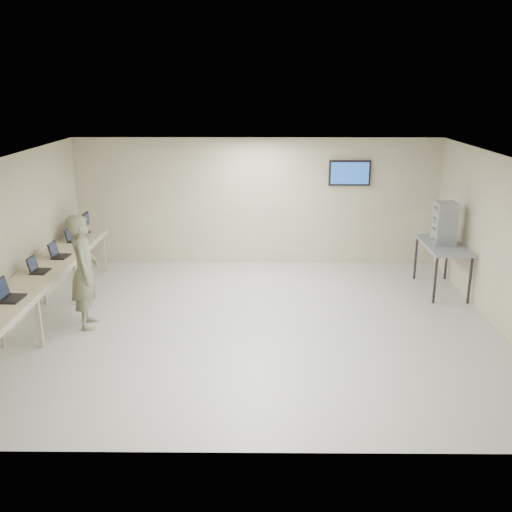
{
  "coord_description": "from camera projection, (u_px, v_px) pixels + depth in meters",
  "views": [
    {
      "loc": [
        0.08,
        -8.89,
        3.91
      ],
      "look_at": [
        0.0,
        0.2,
        1.15
      ],
      "focal_mm": 40.0,
      "sensor_mm": 36.0,
      "label": 1
    }
  ],
  "objects": [
    {
      "name": "soldier",
      "position": [
        84.0,
        272.0,
        9.33
      ],
      "size": [
        0.6,
        0.78,
        1.91
      ],
      "primitive_type": "imported",
      "rotation": [
        0.0,
        0.0,
        1.79
      ],
      "color": "#6E7B58",
      "rests_on": "ground"
    },
    {
      "name": "laptop_4",
      "position": [
        75.0,
        238.0,
        11.31
      ],
      "size": [
        0.38,
        0.41,
        0.27
      ],
      "rotation": [
        0.0,
        0.0,
        -0.31
      ],
      "color": "black",
      "rests_on": "workbench"
    },
    {
      "name": "side_table",
      "position": [
        443.0,
        248.0,
        10.98
      ],
      "size": [
        0.74,
        1.58,
        0.95
      ],
      "color": "gray",
      "rests_on": "ground"
    },
    {
      "name": "monitor_far",
      "position": [
        85.0,
        221.0,
        11.92
      ],
      "size": [
        0.18,
        0.42,
        0.41
      ],
      "color": "black",
      "rests_on": "workbench"
    },
    {
      "name": "monitor_near",
      "position": [
        79.0,
        225.0,
        11.49
      ],
      "size": [
        0.19,
        0.44,
        0.43
      ],
      "color": "black",
      "rests_on": "workbench"
    },
    {
      "name": "laptop_2",
      "position": [
        37.0,
        268.0,
        9.47
      ],
      "size": [
        0.29,
        0.35,
        0.27
      ],
      "rotation": [
        0.0,
        0.0,
        -0.04
      ],
      "color": "black",
      "rests_on": "workbench"
    },
    {
      "name": "workbench",
      "position": [
        40.0,
        278.0,
        9.44
      ],
      "size": [
        0.76,
        6.0,
        0.9
      ],
      "color": "#CDBA8F",
      "rests_on": "ground"
    },
    {
      "name": "storage_bins",
      "position": [
        445.0,
        224.0,
        10.84
      ],
      "size": [
        0.39,
        0.43,
        0.81
      ],
      "color": "#8E939D",
      "rests_on": "side_table"
    },
    {
      "name": "laptop_1",
      "position": [
        7.0,
        294.0,
        8.26
      ],
      "size": [
        0.34,
        0.41,
        0.31
      ],
      "rotation": [
        0.0,
        0.0,
        -0.05
      ],
      "color": "black",
      "rests_on": "workbench"
    },
    {
      "name": "laptop_3",
      "position": [
        58.0,
        253.0,
        10.28
      ],
      "size": [
        0.31,
        0.37,
        0.28
      ],
      "rotation": [
        0.0,
        0.0,
        -0.05
      ],
      "color": "black",
      "rests_on": "workbench"
    },
    {
      "name": "room",
      "position": [
        258.0,
        243.0,
        9.29
      ],
      "size": [
        8.01,
        7.01,
        2.81
      ],
      "color": "beige",
      "rests_on": "ground"
    }
  ]
}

